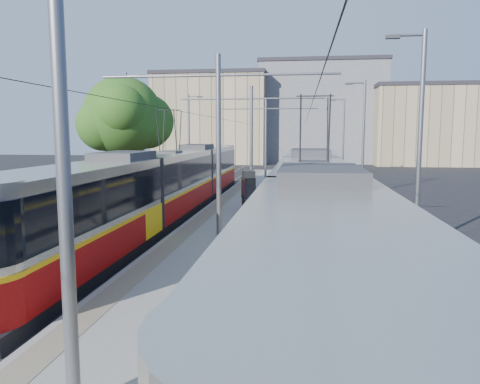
# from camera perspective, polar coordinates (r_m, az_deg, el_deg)

# --- Properties ---
(ground) EXTENTS (160.00, 160.00, 0.00)m
(ground) POSITION_cam_1_polar(r_m,az_deg,el_deg) (11.30, -9.90, -15.30)
(ground) COLOR black
(ground) RESTS_ON ground
(platform) EXTENTS (4.00, 50.00, 0.30)m
(platform) POSITION_cam_1_polar(r_m,az_deg,el_deg) (27.45, 0.72, -1.56)
(platform) COLOR gray
(platform) RESTS_ON ground
(tactile_strip_left) EXTENTS (0.70, 50.00, 0.01)m
(tactile_strip_left) POSITION_cam_1_polar(r_m,az_deg,el_deg) (27.64, -2.27, -1.18)
(tactile_strip_left) COLOR gray
(tactile_strip_left) RESTS_ON platform
(tactile_strip_right) EXTENTS (0.70, 50.00, 0.01)m
(tactile_strip_right) POSITION_cam_1_polar(r_m,az_deg,el_deg) (27.30, 3.74, -1.29)
(tactile_strip_right) COLOR gray
(tactile_strip_right) RESTS_ON platform
(rails) EXTENTS (8.71, 70.00, 0.03)m
(rails) POSITION_cam_1_polar(r_m,az_deg,el_deg) (27.48, 0.72, -1.83)
(rails) COLOR gray
(rails) RESTS_ON ground
(tram_left) EXTENTS (2.43, 32.16, 5.50)m
(tram_left) POSITION_cam_1_polar(r_m,az_deg,el_deg) (24.77, -8.48, 1.05)
(tram_left) COLOR black
(tram_left) RESTS_ON ground
(tram_right) EXTENTS (2.43, 28.56, 5.50)m
(tram_right) POSITION_cam_1_polar(r_m,az_deg,el_deg) (15.74, 8.87, -1.85)
(tram_right) COLOR black
(tram_right) RESTS_ON ground
(catenary) EXTENTS (9.20, 70.00, 7.00)m
(catenary) POSITION_cam_1_polar(r_m,az_deg,el_deg) (24.32, -0.07, 7.67)
(catenary) COLOR slate
(catenary) RESTS_ON platform
(street_lamps) EXTENTS (15.18, 38.22, 8.00)m
(street_lamps) POSITION_cam_1_polar(r_m,az_deg,el_deg) (31.12, 1.60, 6.91)
(street_lamps) COLOR slate
(street_lamps) RESTS_ON ground
(shelter) EXTENTS (0.85, 1.08, 2.08)m
(shelter) POSITION_cam_1_polar(r_m,az_deg,el_deg) (24.56, 1.03, 0.33)
(shelter) COLOR black
(shelter) RESTS_ON platform
(tree) EXTENTS (5.36, 4.95, 7.79)m
(tree) POSITION_cam_1_polar(r_m,az_deg,el_deg) (30.11, -13.36, 8.78)
(tree) COLOR #382314
(tree) RESTS_ON ground
(building_left) EXTENTS (16.32, 12.24, 13.05)m
(building_left) POSITION_cam_1_polar(r_m,az_deg,el_deg) (71.22, -3.23, 8.91)
(building_left) COLOR tan
(building_left) RESTS_ON ground
(building_centre) EXTENTS (18.36, 14.28, 14.89)m
(building_centre) POSITION_cam_1_polar(r_m,az_deg,el_deg) (74.07, 9.79, 9.46)
(building_centre) COLOR slate
(building_centre) RESTS_ON ground
(building_right) EXTENTS (14.28, 10.20, 10.93)m
(building_right) POSITION_cam_1_polar(r_m,az_deg,el_deg) (70.01, 21.58, 7.59)
(building_right) COLOR tan
(building_right) RESTS_ON ground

